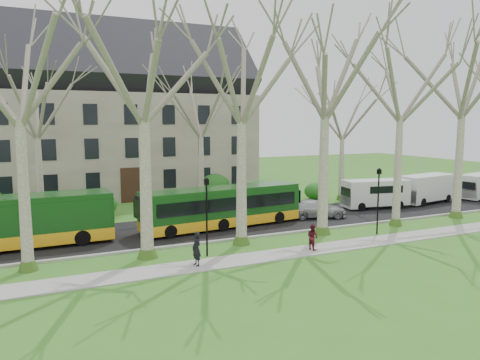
% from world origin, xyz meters
% --- Properties ---
extents(ground, '(120.00, 120.00, 0.00)m').
position_xyz_m(ground, '(0.00, 0.00, 0.00)').
color(ground, '#3A7320').
rests_on(ground, ground).
extents(sidewalk, '(70.00, 2.00, 0.06)m').
position_xyz_m(sidewalk, '(0.00, -2.50, 0.03)').
color(sidewalk, gray).
rests_on(sidewalk, ground).
extents(road, '(80.00, 8.00, 0.06)m').
position_xyz_m(road, '(0.00, 5.50, 0.03)').
color(road, black).
rests_on(road, ground).
extents(curb, '(80.00, 0.25, 0.14)m').
position_xyz_m(curb, '(0.00, 1.50, 0.07)').
color(curb, '#A5A39E').
rests_on(curb, ground).
extents(building, '(26.50, 12.20, 16.00)m').
position_xyz_m(building, '(-6.00, 24.00, 8.07)').
color(building, slate).
rests_on(building, ground).
extents(tree_row_verge, '(49.00, 7.00, 14.00)m').
position_xyz_m(tree_row_verge, '(0.00, 0.30, 7.00)').
color(tree_row_verge, gray).
rests_on(tree_row_verge, ground).
extents(tree_row_far, '(33.00, 7.00, 12.00)m').
position_xyz_m(tree_row_far, '(-1.33, 11.00, 6.00)').
color(tree_row_far, gray).
rests_on(tree_row_far, ground).
extents(lamp_row, '(36.22, 0.22, 4.30)m').
position_xyz_m(lamp_row, '(-0.00, -1.00, 2.57)').
color(lamp_row, black).
rests_on(lamp_row, ground).
extents(hedges, '(30.60, 8.60, 2.00)m').
position_xyz_m(hedges, '(-4.67, 14.00, 1.00)').
color(hedges, '#164E18').
rests_on(hedges, ground).
extents(bus_follow, '(11.72, 3.62, 2.88)m').
position_xyz_m(bus_follow, '(-2.54, 5.00, 1.50)').
color(bus_follow, '#134315').
rests_on(bus_follow, road).
extents(sedan, '(4.96, 3.11, 1.34)m').
position_xyz_m(sedan, '(5.22, 4.93, 0.73)').
color(sedan, '#AAABAF').
rests_on(sedan, road).
extents(van_a, '(5.80, 3.02, 2.41)m').
position_xyz_m(van_a, '(12.01, 6.14, 1.26)').
color(van_a, silver).
rests_on(van_a, road).
extents(van_b, '(6.07, 3.02, 2.53)m').
position_xyz_m(van_b, '(17.92, 6.18, 1.33)').
color(van_b, silver).
rests_on(van_b, road).
extents(pedestrian_a, '(0.52, 0.71, 1.77)m').
position_xyz_m(pedestrian_a, '(-7.16, -2.53, 0.94)').
color(pedestrian_a, black).
rests_on(pedestrian_a, sidewalk).
extents(pedestrian_b, '(0.68, 0.81, 1.48)m').
position_xyz_m(pedestrian_b, '(-0.08, -2.51, 0.80)').
color(pedestrian_b, '#51121D').
rests_on(pedestrian_b, sidewalk).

